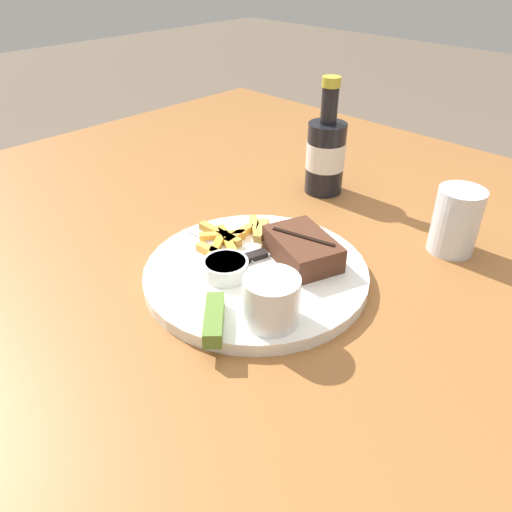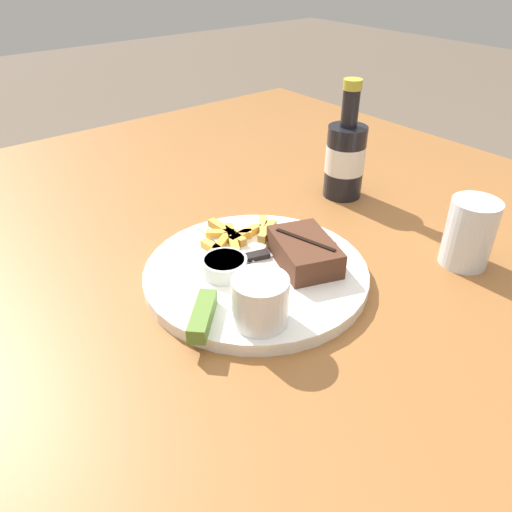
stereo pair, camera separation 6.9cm
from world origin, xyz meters
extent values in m
cube|color=#935B2D|center=(0.00, 0.00, 0.74)|extent=(1.52, 1.42, 0.04)
cylinder|color=#935B2D|center=(-0.70, 0.65, 0.36)|extent=(0.06, 0.06, 0.72)
cylinder|color=white|center=(0.00, 0.00, 0.77)|extent=(0.31, 0.31, 0.01)
cylinder|color=white|center=(0.00, 0.00, 0.78)|extent=(0.31, 0.31, 0.00)
cube|color=#512D1E|center=(0.03, 0.06, 0.80)|extent=(0.13, 0.11, 0.04)
cube|color=black|center=(0.03, 0.06, 0.82)|extent=(0.09, 0.03, 0.00)
cube|color=gold|center=(-0.07, -0.02, 0.79)|extent=(0.06, 0.02, 0.01)
cube|color=gold|center=(-0.07, 0.04, 0.79)|extent=(0.02, 0.06, 0.01)
cube|color=gold|center=(-0.08, 0.02, 0.79)|extent=(0.07, 0.05, 0.01)
cube|color=gold|center=(-0.09, 0.02, 0.79)|extent=(0.05, 0.06, 0.01)
cube|color=gold|center=(-0.10, 0.02, 0.79)|extent=(0.08, 0.01, 0.01)
cube|color=gold|center=(-0.05, 0.06, 0.80)|extent=(0.04, 0.05, 0.01)
cube|color=gold|center=(-0.06, 0.07, 0.79)|extent=(0.04, 0.05, 0.01)
cube|color=gold|center=(-0.07, 0.07, 0.79)|extent=(0.06, 0.05, 0.01)
cube|color=gold|center=(-0.07, -0.01, 0.79)|extent=(0.04, 0.05, 0.01)
cylinder|color=white|center=(0.09, -0.07, 0.81)|extent=(0.07, 0.07, 0.06)
cylinder|color=beige|center=(0.09, -0.07, 0.84)|extent=(0.06, 0.06, 0.01)
cylinder|color=silver|center=(-0.02, -0.04, 0.79)|extent=(0.06, 0.06, 0.02)
cylinder|color=#C67A4C|center=(-0.02, -0.04, 0.80)|extent=(0.06, 0.06, 0.01)
cube|color=#567A2D|center=(0.05, -0.12, 0.79)|extent=(0.07, 0.07, 0.02)
cube|color=#B7B7BC|center=(-0.09, 0.00, 0.78)|extent=(0.10, 0.01, 0.00)
cube|color=#B7B7BC|center=(-0.03, 0.00, 0.78)|extent=(0.03, 0.00, 0.00)
cube|color=#B7B7BC|center=(-0.03, 0.00, 0.78)|extent=(0.03, 0.00, 0.00)
cube|color=#B7B7BC|center=(-0.03, 0.01, 0.78)|extent=(0.03, 0.00, 0.00)
cube|color=#B7B7BC|center=(0.00, 0.09, 0.78)|extent=(0.05, 0.11, 0.00)
cube|color=black|center=(-0.02, 0.01, 0.79)|extent=(0.03, 0.06, 0.01)
cylinder|color=black|center=(-0.11, 0.29, 0.83)|extent=(0.07, 0.07, 0.13)
cylinder|color=silver|center=(-0.11, 0.29, 0.84)|extent=(0.07, 0.07, 0.05)
cylinder|color=black|center=(-0.11, 0.29, 0.93)|extent=(0.03, 0.03, 0.06)
cylinder|color=gold|center=(-0.11, 0.29, 0.97)|extent=(0.03, 0.03, 0.02)
cylinder|color=silver|center=(0.16, 0.26, 0.81)|extent=(0.07, 0.07, 0.10)
camera|label=1|loc=(0.40, -0.41, 1.18)|focal=35.00mm
camera|label=2|loc=(0.45, -0.36, 1.18)|focal=35.00mm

